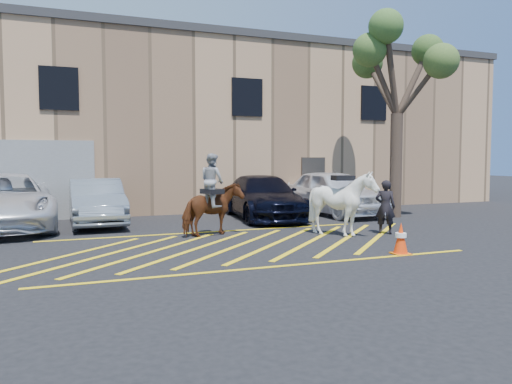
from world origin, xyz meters
name	(u,v)px	position (x,y,z in m)	size (l,w,h in m)	color
ground	(233,244)	(0.00, 0.00, 0.00)	(90.00, 90.00, 0.00)	black
car_white_pickup	(3,202)	(-5.68, 5.02, 0.85)	(2.83, 6.15, 1.71)	white
car_silver_sedan	(96,202)	(-2.97, 5.14, 0.75)	(1.60, 4.58, 1.51)	#969DA4
car_blue_suv	(263,197)	(2.77, 4.70, 0.77)	(2.15, 5.30, 1.54)	black
car_white_suv	(333,192)	(5.74, 4.83, 0.87)	(2.05, 5.09, 1.73)	white
handler	(385,207)	(4.64, 0.02, 0.78)	(0.57, 0.37, 1.56)	black
warehouse	(150,127)	(-0.01, 11.99, 3.65)	(32.42, 10.20, 7.30)	tan
hatching_zone	(237,246)	(0.00, -0.30, 0.01)	(12.60, 5.12, 0.01)	yellow
mounted_bay	(212,203)	(-0.10, 1.49, 0.94)	(1.92, 1.35, 2.31)	#5F2916
saddled_white	(343,203)	(3.29, 0.13, 0.92)	(1.72, 1.88, 1.83)	white
traffic_cone	(401,238)	(3.13, -2.65, 0.37)	(0.41, 0.41, 0.73)	orange
tree	(398,61)	(7.47, 3.30, 5.69)	(3.99, 4.37, 7.31)	#443629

